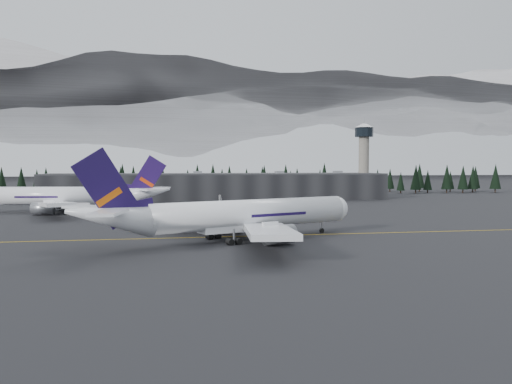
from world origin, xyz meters
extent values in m
plane|color=black|center=(0.00, 0.00, 0.00)|extent=(1400.00, 1400.00, 0.00)
cube|color=gold|center=(0.00, -2.00, 0.01)|extent=(400.00, 0.40, 0.02)
cube|color=black|center=(0.00, 125.00, 6.00)|extent=(160.00, 30.00, 12.00)
cube|color=#333335|center=(0.00, 125.00, 12.30)|extent=(160.00, 30.00, 0.60)
cylinder|color=gray|center=(75.00, 128.00, 16.00)|extent=(5.20, 5.20, 32.00)
cylinder|color=black|center=(75.00, 128.00, 33.25)|extent=(9.20, 9.20, 4.50)
cone|color=silver|center=(75.00, 128.00, 36.70)|extent=(10.00, 10.00, 2.00)
cube|color=black|center=(0.00, 162.00, 7.50)|extent=(360.00, 20.00, 15.00)
cylinder|color=white|center=(-5.52, -6.80, 5.69)|extent=(46.46, 23.49, 6.20)
sphere|color=white|center=(16.56, 2.07, 5.69)|extent=(6.20, 6.20, 6.20)
cone|color=white|center=(-34.30, -18.36, 6.62)|extent=(18.43, 12.23, 8.98)
cube|color=white|center=(-17.25, 5.76, 4.03)|extent=(27.49, 25.00, 2.65)
cylinder|color=gray|center=(-9.37, 2.80, 2.28)|extent=(7.70, 6.15, 3.93)
cube|color=white|center=(-5.30, -23.98, 4.03)|extent=(11.31, 29.69, 2.65)
cylinder|color=gray|center=(-1.66, -16.39, 2.28)|extent=(7.70, 6.15, 3.93)
cube|color=#1A0D3F|center=(-34.78, -18.55, 11.89)|extent=(12.35, 5.36, 15.40)
cube|color=#D75A0C|center=(-34.59, -18.48, 10.34)|extent=(4.90, 2.42, 3.79)
cube|color=white|center=(-38.54, -13.37, 8.07)|extent=(11.82, 10.68, 0.52)
cube|color=white|center=(-33.91, -24.89, 8.07)|extent=(6.21, 11.92, 0.52)
cylinder|color=black|center=(12.72, 0.53, 1.55)|extent=(0.52, 0.52, 3.10)
cylinder|color=black|center=(-13.97, -5.18, 1.55)|extent=(0.52, 0.52, 3.10)
cylinder|color=black|center=(-10.50, -13.81, 1.55)|extent=(0.52, 0.52, 3.10)
cylinder|color=white|center=(-62.59, 67.63, 5.78)|extent=(48.74, 13.73, 6.31)
cone|color=white|center=(-31.44, 62.74, 6.73)|extent=(18.42, 8.97, 9.13)
cube|color=white|center=(-58.88, 50.56, 4.10)|extent=(17.57, 30.58, 2.69)
cylinder|color=#989AA1|center=(-64.22, 57.25, 2.31)|extent=(7.37, 5.01, 3.99)
cube|color=white|center=(-53.83, 82.74, 4.10)|extent=(24.41, 28.59, 2.69)
cylinder|color=#989AA1|center=(-60.95, 78.01, 2.31)|extent=(7.37, 5.01, 3.99)
cube|color=#220F47|center=(-30.92, 62.65, 12.09)|extent=(13.23, 2.58, 15.65)
cube|color=red|center=(-31.13, 62.69, 10.51)|extent=(5.15, 1.38, 3.85)
cube|color=white|center=(-30.34, 56.18, 8.20)|extent=(8.57, 12.49, 0.53)
cube|color=white|center=(-28.38, 68.64, 8.20)|extent=(10.94, 11.97, 0.53)
cylinder|color=black|center=(-56.05, 61.81, 1.58)|extent=(0.53, 0.53, 3.15)
cylinder|color=black|center=(-54.58, 71.16, 1.58)|extent=(0.53, 0.53, 3.15)
imported|color=white|center=(-51.66, 93.49, 0.65)|extent=(2.33, 4.76, 1.30)
imported|color=#BDBCBF|center=(-1.99, 96.69, 0.67)|extent=(4.24, 2.83, 1.34)
camera|label=1|loc=(-23.51, -114.53, 16.16)|focal=35.00mm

